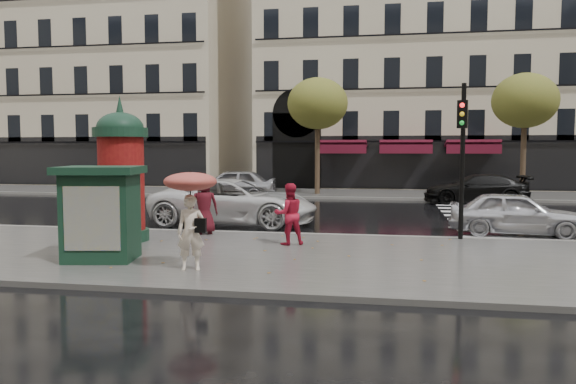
% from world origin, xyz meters
% --- Properties ---
extents(ground, '(160.00, 160.00, 0.00)m').
position_xyz_m(ground, '(0.00, 0.00, 0.00)').
color(ground, black).
rests_on(ground, ground).
extents(near_sidewalk, '(90.00, 7.00, 0.12)m').
position_xyz_m(near_sidewalk, '(0.00, -0.50, 0.06)').
color(near_sidewalk, '#474744').
rests_on(near_sidewalk, ground).
extents(far_sidewalk, '(90.00, 6.00, 0.12)m').
position_xyz_m(far_sidewalk, '(0.00, 19.00, 0.06)').
color(far_sidewalk, '#474744').
rests_on(far_sidewalk, ground).
extents(near_kerb, '(90.00, 0.25, 0.14)m').
position_xyz_m(near_kerb, '(0.00, 3.00, 0.07)').
color(near_kerb, slate).
rests_on(near_kerb, ground).
extents(far_kerb, '(90.00, 0.25, 0.14)m').
position_xyz_m(far_kerb, '(0.00, 16.00, 0.07)').
color(far_kerb, slate).
rests_on(far_kerb, ground).
extents(zebra_crossing, '(3.60, 11.75, 0.01)m').
position_xyz_m(zebra_crossing, '(6.00, 9.60, 0.01)').
color(zebra_crossing, silver).
rests_on(zebra_crossing, ground).
extents(bldg_far_corner, '(26.00, 14.00, 22.90)m').
position_xyz_m(bldg_far_corner, '(6.00, 30.00, 11.31)').
color(bldg_far_corner, '#B7A88C').
rests_on(bldg_far_corner, ground).
extents(bldg_far_left, '(24.00, 14.00, 22.90)m').
position_xyz_m(bldg_far_left, '(-22.00, 30.00, 11.31)').
color(bldg_far_left, '#B7A88C').
rests_on(bldg_far_left, ground).
extents(tree_far_left, '(3.40, 3.40, 6.64)m').
position_xyz_m(tree_far_left, '(-2.00, 18.00, 5.17)').
color(tree_far_left, '#38281C').
rests_on(tree_far_left, ground).
extents(tree_far_right, '(3.40, 3.40, 6.64)m').
position_xyz_m(tree_far_right, '(9.00, 18.00, 5.17)').
color(tree_far_right, '#38281C').
rests_on(tree_far_right, ground).
extents(woman_umbrella, '(1.11, 1.11, 2.13)m').
position_xyz_m(woman_umbrella, '(-2.09, -2.43, 1.52)').
color(woman_umbrella, '#F2DFC7').
rests_on(woman_umbrella, near_sidewalk).
extents(woman_red, '(0.98, 0.90, 1.63)m').
position_xyz_m(woman_red, '(-0.62, 1.01, 0.94)').
color(woman_red, '#B81630').
rests_on(woman_red, near_sidewalk).
extents(man_burgundy, '(0.99, 0.85, 1.71)m').
position_xyz_m(man_burgundy, '(-3.44, 2.40, 0.98)').
color(man_burgundy, '#480E16').
rests_on(man_burgundy, near_sidewalk).
extents(morris_column, '(1.49, 1.49, 4.00)m').
position_xyz_m(morris_column, '(-5.29, 0.85, 2.03)').
color(morris_column, '#133322').
rests_on(morris_column, near_sidewalk).
extents(traffic_light, '(0.31, 0.43, 4.36)m').
position_xyz_m(traffic_light, '(3.98, 2.72, 2.76)').
color(traffic_light, black).
rests_on(traffic_light, near_sidewalk).
extents(newsstand, '(2.02, 1.79, 2.14)m').
position_xyz_m(newsstand, '(-4.48, -1.78, 1.22)').
color(newsstand, '#133322').
rests_on(newsstand, near_sidewalk).
extents(car_silver, '(4.18, 2.11, 1.36)m').
position_xyz_m(car_silver, '(5.86, 4.59, 0.68)').
color(car_silver, silver).
rests_on(car_silver, ground).
extents(car_white, '(5.88, 2.86, 1.61)m').
position_xyz_m(car_white, '(-3.34, 5.38, 0.81)').
color(car_white, silver).
rests_on(car_white, ground).
extents(car_black, '(5.06, 2.36, 1.43)m').
position_xyz_m(car_black, '(6.17, 14.89, 0.71)').
color(car_black, black).
rests_on(car_black, ground).
extents(car_far_silver, '(4.94, 2.48, 1.61)m').
position_xyz_m(car_far_silver, '(-6.13, 14.78, 0.81)').
color(car_far_silver, '#A1A0A5').
rests_on(car_far_silver, ground).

